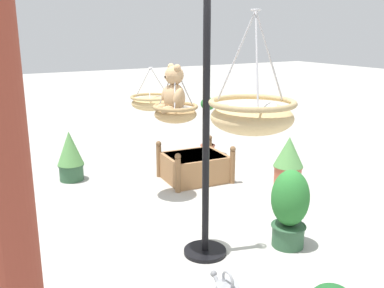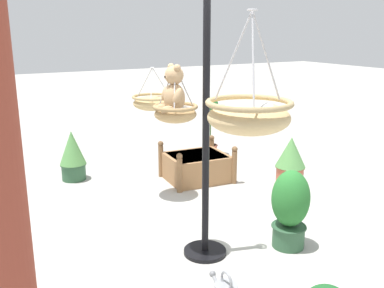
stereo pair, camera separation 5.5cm
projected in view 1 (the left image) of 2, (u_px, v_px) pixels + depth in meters
ground_plane at (202, 247)px, 4.60m from camera, size 40.00×40.00×0.00m
display_pole_central at (206, 178)px, 4.28m from camera, size 0.44×0.44×2.59m
hanging_basket_with_teddy at (176, 112)px, 4.11m from camera, size 0.43×0.43×0.53m
teddy_bear at (173, 92)px, 4.05m from camera, size 0.32×0.29×0.46m
hanging_basket_left_high at (252, 115)px, 2.65m from camera, size 0.54×0.54×0.74m
hanging_basket_right_low at (151, 102)px, 5.65m from camera, size 0.55×0.55×0.56m
greenhouse_pillar_right at (12, 258)px, 1.80m from camera, size 0.42×0.42×2.75m
wooden_planter_box at (195, 166)px, 6.61m from camera, size 0.90×1.03×0.58m
potted_plant_flowering_red at (290, 207)px, 4.53m from camera, size 0.40×0.40×0.85m
potted_plant_tall_leafy at (208, 125)px, 7.83m from camera, size 0.28×0.28×1.06m
potted_plant_small_succulent at (288, 160)px, 6.37m from camera, size 0.44×0.44×0.73m
potted_plant_conical_shrub at (70, 156)px, 6.56m from camera, size 0.40×0.40×0.77m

